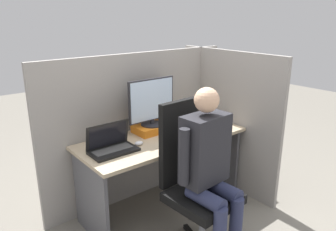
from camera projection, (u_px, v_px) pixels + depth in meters
name	position (u px, v px, depth m)	size (l,w,h in m)	color
ground_plane	(185.00, 221.00, 2.90)	(12.00, 12.00, 0.00)	slate
cubicle_panel_back	(141.00, 126.00, 3.18)	(2.03, 0.05, 1.42)	gray
cubicle_panel_right	(227.00, 120.00, 3.35)	(0.04, 1.27, 1.42)	gray
desk	(163.00, 154.00, 2.98)	(1.53, 0.64, 0.71)	tan
paper_box	(152.00, 128.00, 3.03)	(0.33, 0.23, 0.07)	orange
monitor	(151.00, 102.00, 2.96)	(0.48, 0.21, 0.43)	#232328
laptop	(112.00, 146.00, 2.60)	(0.38, 0.21, 0.23)	black
mouse	(139.00, 143.00, 2.73)	(0.07, 0.06, 0.03)	silver
stapler	(222.00, 120.00, 3.29)	(0.04, 0.13, 0.06)	black
carrot_toy	(179.00, 138.00, 2.82)	(0.04, 0.16, 0.04)	orange
office_chair	(193.00, 176.00, 2.48)	(0.53, 0.56, 1.15)	black
person	(210.00, 164.00, 2.30)	(0.48, 0.42, 1.29)	#282D4C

